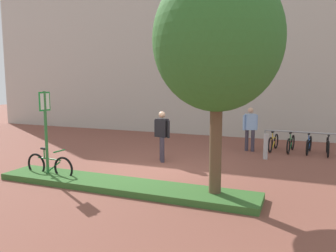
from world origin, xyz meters
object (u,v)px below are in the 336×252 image
(bollard_steel, at_px, (266,146))
(person_shirt_blue, at_px, (250,126))
(bike_rack_cluster, at_px, (300,144))
(person_suited_dark, at_px, (162,133))
(bike_at_sign, at_px, (50,166))
(parking_sign_post, at_px, (46,122))
(tree_sidewalk, at_px, (218,41))

(bollard_steel, height_order, person_shirt_blue, person_shirt_blue)
(bike_rack_cluster, distance_m, bollard_steel, 1.96)
(person_suited_dark, bearing_deg, bike_at_sign, -125.56)
(bike_rack_cluster, bearing_deg, bike_at_sign, -135.96)
(parking_sign_post, distance_m, bike_rack_cluster, 9.23)
(tree_sidewalk, xyz_separation_m, bike_at_sign, (-4.75, -0.05, -3.24))
(person_suited_dark, bearing_deg, tree_sidewalk, -49.05)
(bike_at_sign, distance_m, person_shirt_blue, 7.57)
(tree_sidewalk, xyz_separation_m, bike_rack_cluster, (1.78, 6.27, -3.24))
(bike_at_sign, relative_size, bollard_steel, 1.87)
(tree_sidewalk, relative_size, bollard_steel, 5.76)
(bike_at_sign, distance_m, bollard_steel, 7.18)
(bike_rack_cluster, bearing_deg, tree_sidewalk, -105.88)
(parking_sign_post, relative_size, person_suited_dark, 1.43)
(bike_at_sign, distance_m, person_suited_dark, 3.78)
(tree_sidewalk, height_order, person_suited_dark, tree_sidewalk)
(bike_at_sign, xyz_separation_m, bike_rack_cluster, (6.53, 6.32, -0.00))
(tree_sidewalk, bearing_deg, person_shirt_blue, 90.52)
(bike_rack_cluster, bearing_deg, parking_sign_post, -135.56)
(bollard_steel, bearing_deg, bike_rack_cluster, 55.47)
(tree_sidewalk, xyz_separation_m, person_shirt_blue, (-0.05, 5.85, -2.61))
(person_shirt_blue, bearing_deg, tree_sidewalk, -89.48)
(parking_sign_post, xyz_separation_m, person_suited_dark, (2.16, 3.12, -0.62))
(tree_sidewalk, distance_m, bike_rack_cluster, 7.28)
(bike_rack_cluster, relative_size, bollard_steel, 2.95)
(bike_rack_cluster, height_order, bollard_steel, bollard_steel)
(parking_sign_post, xyz_separation_m, bollard_steel, (5.42, 4.79, -1.15))
(parking_sign_post, height_order, bike_rack_cluster, parking_sign_post)
(bollard_steel, xyz_separation_m, person_suited_dark, (-3.26, -1.67, 0.53))
(bollard_steel, height_order, person_suited_dark, person_suited_dark)
(tree_sidewalk, bearing_deg, parking_sign_post, -178.35)
(bike_at_sign, bearing_deg, tree_sidewalk, 0.62)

